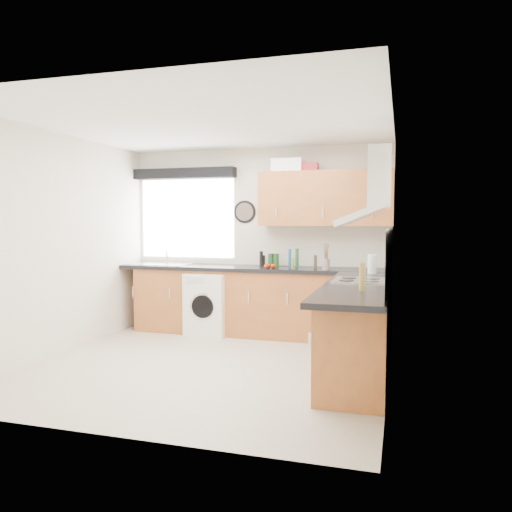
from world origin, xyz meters
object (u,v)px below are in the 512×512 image
(extractor_hood, at_px, (371,195))
(upper_cabinets, at_px, (325,199))
(oven, at_px, (359,328))
(washing_machine, at_px, (211,303))

(extractor_hood, height_order, upper_cabinets, upper_cabinets)
(upper_cabinets, bearing_deg, oven, -67.46)
(oven, xyz_separation_m, washing_machine, (-2.05, 1.10, -0.01))
(washing_machine, bearing_deg, upper_cabinets, 12.30)
(extractor_hood, bearing_deg, oven, 180.00)
(oven, relative_size, upper_cabinets, 0.50)
(oven, xyz_separation_m, extractor_hood, (0.10, -0.00, 1.34))
(oven, bearing_deg, extractor_hood, -0.00)
(extractor_hood, distance_m, washing_machine, 2.77)
(upper_cabinets, distance_m, washing_machine, 2.05)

